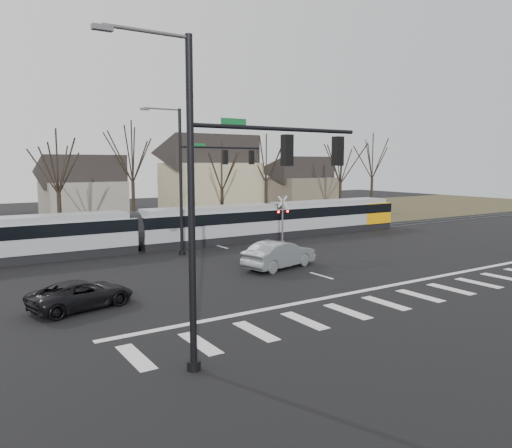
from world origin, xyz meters
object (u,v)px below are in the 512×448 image
sedan (279,254)px  rail_crossing_signal (283,220)px  tram (209,223)px  suv (82,294)px

sedan → rail_crossing_signal: size_ratio=1.37×
tram → suv: size_ratio=7.90×
tram → rail_crossing_signal: rail_crossing_signal is taller
tram → sedan: size_ratio=7.19×
suv → sedan: bearing=-93.3°
sedan → rail_crossing_signal: rail_crossing_signal is taller
sedan → tram: bearing=-18.7°
rail_crossing_signal → sedan: bearing=-127.0°
tram → suv: bearing=-135.2°
tram → sedan: bearing=-94.2°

